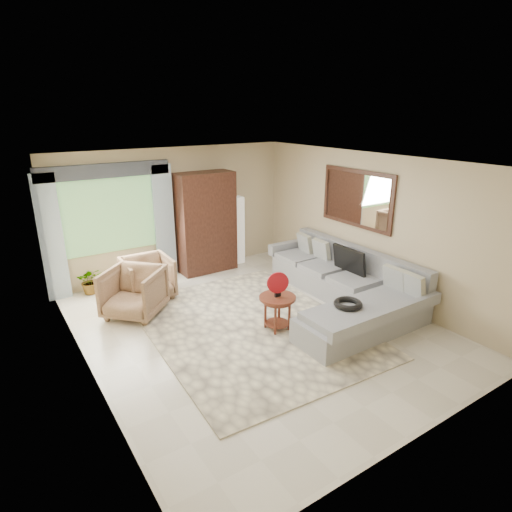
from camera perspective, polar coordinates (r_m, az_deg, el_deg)
ground at (r=6.95m, az=-0.14°, el=-9.37°), size 6.00×6.00×0.00m
area_rug at (r=6.94m, az=-0.86°, el=-9.34°), size 3.20×4.15×0.02m
sectional_sofa at (r=7.74m, az=11.74°, el=-4.40°), size 2.30×3.46×0.90m
tv_screen at (r=7.89m, az=12.30°, el=-0.56°), size 0.14×0.74×0.48m
garden_hose at (r=6.59m, az=12.16°, el=-6.24°), size 0.43×0.43×0.09m
coffee_table at (r=6.74m, az=2.86°, el=-7.52°), size 0.57×0.57×0.57m
red_disc at (r=6.53m, az=2.93°, el=-3.58°), size 0.32×0.15×0.34m
armchair_left at (r=7.44m, az=-15.99°, el=-4.68°), size 1.26×1.25×0.82m
armchair_right at (r=8.05m, az=-14.22°, el=-2.85°), size 0.85×0.87×0.78m
potted_plant at (r=8.62m, az=-21.20°, el=-3.07°), size 0.54×0.50×0.51m
armoire at (r=9.04m, az=-6.71°, el=4.44°), size 1.20×0.55×2.10m
floor_lamp at (r=9.54m, az=-2.52°, el=3.46°), size 0.24×0.24×1.50m
window at (r=8.55m, az=-19.04°, el=5.09°), size 1.80×0.04×1.40m
curtain_left at (r=8.34m, az=-25.63°, el=2.12°), size 0.40×0.08×2.30m
curtain_right at (r=8.83m, az=-12.14°, el=4.45°), size 0.40×0.08×2.30m
valance at (r=8.33m, az=-19.54°, el=10.67°), size 2.40×0.12×0.26m
wall_mirror at (r=8.13m, az=13.25°, el=7.48°), size 0.05×1.70×1.05m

